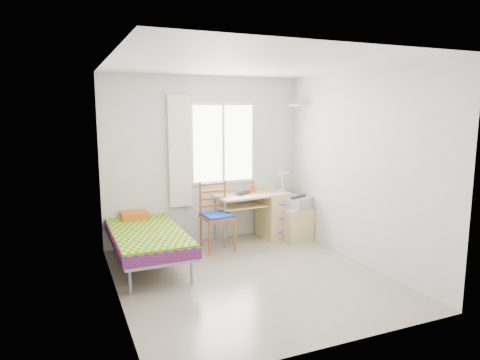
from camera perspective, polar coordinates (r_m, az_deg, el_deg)
name	(u,v)px	position (r m, az deg, el deg)	size (l,w,h in m)	color
floor	(250,277)	(5.51, 1.35, -12.76)	(3.50, 3.50, 0.00)	#BCAD93
ceiling	(251,64)	(5.14, 1.47, 15.24)	(3.50, 3.50, 0.00)	white
wall_back	(205,160)	(6.78, -4.70, 2.74)	(3.20, 3.20, 0.00)	silver
wall_left	(114,183)	(4.74, -16.50, -0.40)	(3.50, 3.50, 0.00)	silver
wall_right	(358,168)	(6.00, 15.48, 1.59)	(3.50, 3.50, 0.00)	silver
window	(223,143)	(6.84, -2.28, 4.92)	(1.10, 0.04, 1.30)	white
curtain	(180,151)	(6.58, -8.01, 3.80)	(0.35, 0.05, 1.70)	white
floating_shelf	(299,105)	(7.04, 7.89, 9.85)	(0.20, 0.32, 0.03)	white
bed	(146,234)	(5.97, -12.47, -7.07)	(0.93, 1.95, 0.84)	gray
desk	(270,213)	(7.03, 4.01, -4.42)	(1.24, 0.64, 0.75)	tan
chair	(217,212)	(6.41, -3.13, -4.25)	(0.48, 0.48, 1.02)	#935B1C
cabinet	(295,223)	(7.00, 7.29, -5.77)	(0.53, 0.48, 0.52)	tan
printer	(295,202)	(6.93, 7.37, -2.89)	(0.52, 0.55, 0.19)	#9DA0A5
laptop	(246,193)	(6.80, 0.74, -1.80)	(0.33, 0.21, 0.03)	black
pen_cup	(253,189)	(6.99, 1.73, -1.18)	(0.08, 0.08, 0.10)	#CF5217
task_lamp	(282,178)	(6.94, 5.66, 0.31)	(0.22, 0.31, 0.39)	white
book	(240,205)	(6.79, 0.02, -3.29)	(0.17, 0.23, 0.02)	gray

